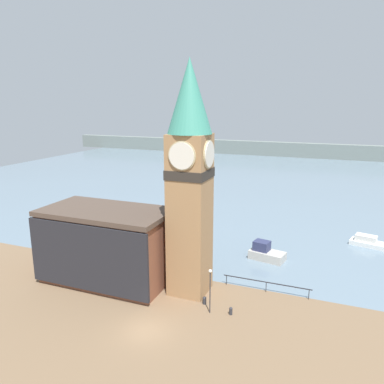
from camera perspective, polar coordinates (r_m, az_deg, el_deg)
ground_plane at (r=33.82m, az=-7.02°, el=-20.25°), size 160.00×160.00×0.00m
water at (r=97.99m, az=13.06°, el=2.13°), size 160.00×120.00×0.00m
far_shoreline at (r=136.85m, az=15.71°, el=6.20°), size 180.00×3.00×5.00m
pier_railing at (r=39.61m, az=11.25°, el=-13.48°), size 8.94×0.08×1.09m
clock_tower at (r=35.47m, az=-0.33°, el=2.67°), size 4.17×4.17×22.70m
pier_building at (r=41.13m, az=-12.88°, el=-7.90°), size 13.61×7.29×7.90m
boat_near at (r=47.20m, az=11.18°, el=-9.09°), size 4.55×2.98×2.21m
boat_far at (r=55.75m, az=25.71°, el=-6.98°), size 6.26×3.47×1.40m
mooring_bollard_near at (r=35.66m, az=5.93°, el=-17.52°), size 0.32×0.32×0.73m
mooring_bollard_far at (r=37.09m, az=1.91°, el=-16.12°), size 0.37×0.37×0.76m
lamp_post at (r=34.54m, az=2.78°, el=-13.68°), size 0.32×0.32×4.29m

